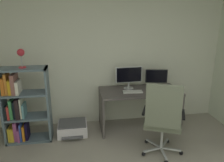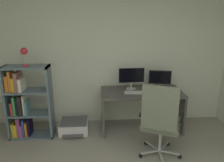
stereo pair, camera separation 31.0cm
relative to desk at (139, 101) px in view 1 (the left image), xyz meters
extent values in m
cube|color=silver|center=(-0.55, 0.43, 0.85)|extent=(4.40, 0.10, 2.78)
cube|color=#4F4947|center=(0.00, 0.00, 0.18)|extent=(1.42, 0.68, 0.04)
cube|color=#4F4947|center=(-0.69, 0.00, -0.19)|extent=(0.04, 0.65, 0.70)
cube|color=#4F4947|center=(0.69, 0.00, -0.19)|extent=(0.04, 0.65, 0.70)
cylinder|color=#B2B5B7|center=(-0.17, 0.14, 0.20)|extent=(0.18, 0.18, 0.01)
cylinder|color=#B2B5B7|center=(-0.17, 0.14, 0.27)|extent=(0.03, 0.03, 0.12)
cube|color=#B7BABC|center=(-0.17, 0.14, 0.46)|extent=(0.49, 0.06, 0.29)
cube|color=black|center=(-0.17, 0.12, 0.46)|extent=(0.46, 0.03, 0.26)
cylinder|color=#B2B5B7|center=(0.35, 0.14, 0.20)|extent=(0.18, 0.18, 0.01)
cylinder|color=#B2B5B7|center=(0.35, 0.14, 0.25)|extent=(0.03, 0.03, 0.09)
cube|color=black|center=(0.35, 0.14, 0.41)|extent=(0.40, 0.11, 0.24)
cube|color=black|center=(0.34, 0.12, 0.41)|extent=(0.36, 0.08, 0.22)
cube|color=silver|center=(-0.15, -0.08, 0.21)|extent=(0.35, 0.16, 0.02)
cube|color=black|center=(0.15, -0.10, 0.21)|extent=(0.07, 0.11, 0.03)
cube|color=#B7BABC|center=(0.27, -0.87, -0.47)|extent=(0.29, 0.15, 0.02)
sphere|color=black|center=(0.41, -0.93, -0.51)|extent=(0.06, 0.06, 0.06)
cube|color=#B7BABC|center=(0.23, -0.70, -0.47)|extent=(0.23, 0.24, 0.02)
sphere|color=black|center=(0.34, -0.59, -0.51)|extent=(0.06, 0.06, 0.06)
cube|color=#B7BABC|center=(0.06, -0.68, -0.47)|extent=(0.18, 0.28, 0.02)
sphere|color=black|center=(-0.02, -0.55, -0.51)|extent=(0.06, 0.06, 0.06)
cube|color=#B7BABC|center=(-0.01, -0.84, -0.47)|extent=(0.30, 0.09, 0.02)
sphere|color=black|center=(-0.16, -0.87, -0.51)|extent=(0.06, 0.06, 0.06)
cube|color=#B7BABC|center=(0.12, -0.96, -0.47)|extent=(0.06, 0.30, 0.02)
sphere|color=black|center=(0.10, -1.11, -0.51)|extent=(0.06, 0.06, 0.06)
cylinder|color=#B7BABC|center=(0.13, -0.81, -0.27)|extent=(0.04, 0.04, 0.39)
cube|color=#686E5A|center=(0.13, -0.81, -0.03)|extent=(0.66, 0.63, 0.10)
cube|color=#686E5A|center=(0.03, -1.05, 0.32)|extent=(0.46, 0.26, 0.60)
cube|color=black|center=(-0.12, -0.70, 0.12)|extent=(0.17, 0.31, 0.03)
cube|color=black|center=(0.39, -0.92, 0.12)|extent=(0.17, 0.31, 0.03)
cube|color=slate|center=(-2.27, -0.13, 0.09)|extent=(0.03, 0.32, 1.25)
cube|color=slate|center=(-1.57, -0.13, 0.09)|extent=(0.03, 0.32, 1.25)
cube|color=slate|center=(-1.92, -0.13, 0.69)|extent=(0.73, 0.32, 0.03)
cube|color=slate|center=(-1.92, -0.13, -0.52)|extent=(0.73, 0.32, 0.03)
cube|color=slate|center=(-1.92, -0.13, -0.12)|extent=(0.67, 0.32, 0.03)
cube|color=slate|center=(-1.92, -0.13, 0.29)|extent=(0.67, 0.32, 0.03)
cube|color=gold|center=(-2.23, -0.13, -0.39)|extent=(0.03, 0.23, 0.24)
cube|color=gold|center=(-2.18, -0.12, -0.39)|extent=(0.05, 0.26, 0.22)
cube|color=#98487D|center=(-2.13, -0.12, -0.34)|extent=(0.05, 0.23, 0.33)
cube|color=#A14E8B|center=(-2.08, -0.14, -0.40)|extent=(0.03, 0.27, 0.21)
cube|color=#2E48A6|center=(-2.04, -0.13, -0.35)|extent=(0.03, 0.24, 0.30)
cube|color=orange|center=(-2.00, -0.13, -0.38)|extent=(0.03, 0.24, 0.25)
cube|color=black|center=(-1.96, -0.12, -0.35)|extent=(0.04, 0.22, 0.31)
cube|color=black|center=(-2.22, -0.12, 0.00)|extent=(0.04, 0.26, 0.21)
cube|color=#C03330|center=(-2.18, -0.13, 0.01)|extent=(0.03, 0.29, 0.22)
cube|color=#3B8A4C|center=(-2.14, -0.12, 0.06)|extent=(0.04, 0.27, 0.31)
cube|color=black|center=(-2.10, -0.13, 0.04)|extent=(0.04, 0.22, 0.28)
cube|color=black|center=(-2.04, -0.14, 0.06)|extent=(0.05, 0.28, 0.33)
cube|color=silver|center=(-2.00, -0.12, 0.06)|extent=(0.02, 0.24, 0.33)
cube|color=#5B8F99|center=(-1.97, -0.14, 0.01)|extent=(0.03, 0.23, 0.22)
cube|color=orange|center=(-2.22, -0.12, 0.44)|extent=(0.05, 0.25, 0.26)
cube|color=orange|center=(-2.17, -0.12, 0.47)|extent=(0.04, 0.23, 0.33)
cube|color=gold|center=(-2.12, -0.13, 0.42)|extent=(0.04, 0.22, 0.23)
cube|color=#8A574E|center=(-2.07, -0.12, 0.46)|extent=(0.06, 0.29, 0.32)
cube|color=silver|center=(-2.01, -0.13, 0.41)|extent=(0.05, 0.26, 0.21)
cylinder|color=red|center=(-1.92, -0.13, 0.72)|extent=(0.11, 0.11, 0.02)
cylinder|color=silver|center=(-1.92, -0.13, 0.82)|extent=(0.01, 0.01, 0.19)
sphere|color=red|center=(-1.92, -0.13, 0.95)|extent=(0.11, 0.11, 0.11)
cube|color=silver|center=(-1.22, -0.04, -0.44)|extent=(0.50, 0.41, 0.19)
cube|color=#4C4C51|center=(-1.22, -0.04, -0.33)|extent=(0.46, 0.38, 0.02)
cube|color=#4C4C51|center=(-1.22, -0.28, -0.48)|extent=(0.35, 0.10, 0.01)
camera|label=1|loc=(-1.07, -3.63, 1.49)|focal=35.57mm
camera|label=2|loc=(-0.76, -3.66, 1.49)|focal=35.57mm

